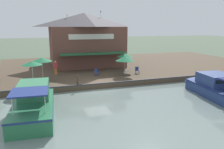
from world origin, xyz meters
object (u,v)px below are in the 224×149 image
object	(u,v)px
patio_umbrella_mid_patio_left	(32,63)
cafe_chair_far_corner_seat	(97,72)
mooring_post	(78,80)
motorboat_mid_row	(218,88)
person_at_quay_edge	(55,66)
tree_upstream_bank	(97,32)
patio_umbrella_near_quay_edge	(125,58)
cafe_chair_facing_river	(137,70)
motorboat_second_along	(34,102)
waterfront_restaurant	(85,38)
patio_umbrella_far_corner	(125,55)
patio_umbrella_mid_patio_right	(42,60)
tree_downstream_bank	(104,36)

from	to	relation	value
patio_umbrella_mid_patio_left	cafe_chair_far_corner_seat	world-z (taller)	patio_umbrella_mid_patio_left
mooring_post	motorboat_mid_row	bearing A→B (deg)	63.91
person_at_quay_edge	tree_upstream_bank	bearing A→B (deg)	146.35
cafe_chair_far_corner_seat	patio_umbrella_mid_patio_left	bearing A→B (deg)	-70.61
patio_umbrella_near_quay_edge	motorboat_mid_row	distance (m)	10.65
cafe_chair_facing_river	motorboat_second_along	size ratio (longest dim) A/B	0.11
cafe_chair_far_corner_seat	waterfront_restaurant	bearing A→B (deg)	177.45
motorboat_second_along	tree_upstream_bank	xyz separation A→B (m)	(-23.51, 10.96, 4.55)
cafe_chair_facing_river	person_at_quay_edge	size ratio (longest dim) A/B	0.48
cafe_chair_facing_river	patio_umbrella_far_corner	bearing A→B (deg)	-147.94
waterfront_restaurant	patio_umbrella_far_corner	world-z (taller)	waterfront_restaurant
cafe_chair_far_corner_seat	motorboat_second_along	xyz separation A→B (m)	(8.59, -6.98, -0.17)
patio_umbrella_mid_patio_left	patio_umbrella_far_corner	bearing A→B (deg)	108.52
person_at_quay_edge	motorboat_second_along	world-z (taller)	motorboat_second_along
cafe_chair_far_corner_seat	motorboat_second_along	world-z (taller)	motorboat_second_along
patio_umbrella_mid_patio_right	tree_upstream_bank	distance (m)	18.51
patio_umbrella_mid_patio_left	cafe_chair_far_corner_seat	bearing A→B (deg)	109.39
patio_umbrella_mid_patio_left	tree_downstream_bank	world-z (taller)	tree_downstream_bank
tree_downstream_bank	patio_umbrella_far_corner	bearing A→B (deg)	-0.94
waterfront_restaurant	patio_umbrella_mid_patio_right	world-z (taller)	waterfront_restaurant
cafe_chair_far_corner_seat	mooring_post	distance (m)	4.66
patio_umbrella_near_quay_edge	patio_umbrella_far_corner	xyz separation A→B (m)	(-2.26, 0.90, 0.09)
motorboat_second_along	mooring_post	distance (m)	6.41
waterfront_restaurant	patio_umbrella_mid_patio_left	world-z (taller)	waterfront_restaurant
patio_umbrella_far_corner	tree_upstream_bank	size ratio (longest dim) A/B	0.33
patio_umbrella_mid_patio_right	person_at_quay_edge	distance (m)	2.93
patio_umbrella_far_corner	mooring_post	size ratio (longest dim) A/B	2.47
waterfront_restaurant	person_at_quay_edge	bearing A→B (deg)	-35.34
tree_upstream_bank	patio_umbrella_far_corner	bearing A→B (deg)	0.74
person_at_quay_edge	patio_umbrella_mid_patio_right	bearing A→B (deg)	-34.93
patio_umbrella_near_quay_edge	patio_umbrella_mid_patio_left	xyz separation A→B (m)	(1.54, -10.44, 0.21)
waterfront_restaurant	patio_umbrella_mid_patio_left	xyz separation A→B (m)	(11.62, -7.60, -1.70)
mooring_post	person_at_quay_edge	bearing A→B (deg)	-162.30
patio_umbrella_mid_patio_right	tree_downstream_bank	size ratio (longest dim) A/B	0.41
patio_umbrella_mid_patio_right	patio_umbrella_far_corner	bearing A→B (deg)	98.62
patio_umbrella_mid_patio_left	patio_umbrella_mid_patio_right	bearing A→B (deg)	156.63
waterfront_restaurant	person_at_quay_edge	xyz separation A→B (m)	(7.19, -5.10, -2.88)
cafe_chair_facing_river	tree_upstream_bank	world-z (taller)	tree_upstream_bank
waterfront_restaurant	patio_umbrella_mid_patio_right	bearing A→B (deg)	-35.24
tree_downstream_bank	tree_upstream_bank	bearing A→B (deg)	-173.86
patio_umbrella_far_corner	cafe_chair_far_corner_seat	xyz separation A→B (m)	(1.27, -4.16, -1.70)
patio_umbrella_near_quay_edge	tree_upstream_bank	bearing A→B (deg)	177.39
motorboat_mid_row	tree_downstream_bank	size ratio (longest dim) A/B	1.58
patio_umbrella_mid_patio_left	motorboat_mid_row	world-z (taller)	patio_umbrella_mid_patio_left
waterfront_restaurant	patio_umbrella_far_corner	bearing A→B (deg)	25.65
patio_umbrella_mid_patio_right	patio_umbrella_far_corner	size ratio (longest dim) A/B	1.05
patio_umbrella_near_quay_edge	tree_upstream_bank	distance (m)	16.17
waterfront_restaurant	patio_umbrella_near_quay_edge	distance (m)	10.64
patio_umbrella_far_corner	motorboat_second_along	bearing A→B (deg)	-48.48
patio_umbrella_far_corner	cafe_chair_facing_river	world-z (taller)	patio_umbrella_far_corner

